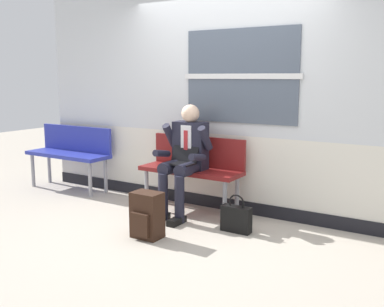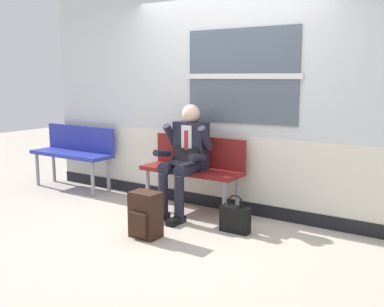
{
  "view_description": "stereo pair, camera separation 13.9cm",
  "coord_description": "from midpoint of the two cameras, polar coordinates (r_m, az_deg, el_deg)",
  "views": [
    {
      "loc": [
        2.45,
        -3.95,
        1.6
      ],
      "look_at": [
        -0.15,
        0.2,
        0.75
      ],
      "focal_mm": 41.88,
      "sensor_mm": 36.0,
      "label": 1
    },
    {
      "loc": [
        2.56,
        -3.88,
        1.6
      ],
      "look_at": [
        -0.15,
        0.2,
        0.75
      ],
      "focal_mm": 41.88,
      "sensor_mm": 36.0,
      "label": 2
    }
  ],
  "objects": [
    {
      "name": "handbag",
      "position": [
        4.7,
        6.36,
        -8.26
      ],
      "size": [
        0.32,
        0.11,
        0.4
      ],
      "color": "black",
      "rests_on": "ground"
    },
    {
      "name": "bench_with_person",
      "position": [
        5.3,
        1.03,
        -1.54
      ],
      "size": [
        1.24,
        0.42,
        0.89
      ],
      "color": "maroon",
      "rests_on": "ground"
    },
    {
      "name": "bench_empty",
      "position": [
        6.62,
        -14.16,
        0.46
      ],
      "size": [
        1.31,
        0.42,
        0.89
      ],
      "color": "#28339E",
      "rests_on": "ground"
    },
    {
      "name": "person_seated",
      "position": [
        5.12,
        -0.14,
        -0.37
      ],
      "size": [
        0.57,
        0.7,
        1.28
      ],
      "color": "#1E1E2D",
      "rests_on": "ground"
    },
    {
      "name": "ground_plane",
      "position": [
        4.91,
        0.94,
        -9.15
      ],
      "size": [
        18.0,
        18.0,
        0.0
      ],
      "primitive_type": "plane",
      "color": "#B2A899"
    },
    {
      "name": "backpack",
      "position": [
        4.53,
        -5.11,
        -7.83
      ],
      "size": [
        0.3,
        0.24,
        0.46
      ],
      "color": "#331E14",
      "rests_on": "ground"
    },
    {
      "name": "station_wall",
      "position": [
        5.3,
        5.45,
        8.93
      ],
      "size": [
        5.59,
        0.17,
        3.06
      ],
      "color": "silver",
      "rests_on": "ground"
    }
  ]
}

